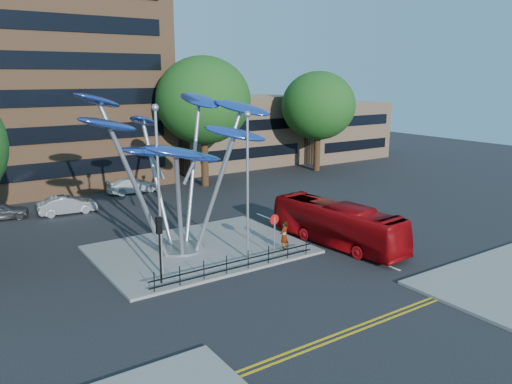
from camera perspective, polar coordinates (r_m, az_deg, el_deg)
ground at (r=26.14m, az=1.78°, el=-10.00°), size 120.00×120.00×0.00m
traffic_island at (r=30.40m, az=-6.43°, el=-6.54°), size 12.00×9.00×0.15m
double_yellow_near at (r=22.03m, az=11.26°, el=-14.89°), size 40.00×0.12×0.01m
double_yellow_far at (r=21.85m, az=11.83°, el=-15.17°), size 40.00×0.12×0.01m
brick_tower at (r=52.32m, az=-26.18°, el=17.04°), size 25.00×15.00×30.00m
low_building_near at (r=58.25m, az=-2.69°, el=6.94°), size 15.00×8.00×8.00m
low_building_far at (r=65.15m, az=8.90°, el=7.01°), size 12.00×8.00×7.00m
tree_right at (r=47.04m, az=-6.04°, el=10.34°), size 8.80×8.80×12.11m
tree_far at (r=55.07m, az=7.13°, el=9.74°), size 8.00×8.00×10.81m
leaf_sculpture at (r=28.99m, az=-9.29°, el=6.24°), size 12.72×9.54×9.51m
street_lamp_left at (r=25.37m, az=-11.11°, el=1.73°), size 0.36×0.36×8.80m
street_lamp_right at (r=27.29m, az=-0.97°, el=2.21°), size 0.36×0.36×8.30m
traffic_light_island at (r=24.98m, az=-10.99°, el=-4.95°), size 0.28×0.18×3.42m
no_entry_sign_island at (r=28.53m, az=2.12°, el=-4.10°), size 0.60×0.10×2.45m
pedestrian_railing_front at (r=26.72m, az=-2.12°, el=-8.19°), size 10.00×0.06×1.00m
red_bus at (r=31.29m, az=9.27°, el=-3.65°), size 3.03×9.67×2.65m
pedestrian at (r=29.61m, az=3.23°, el=-5.03°), size 0.76×0.63×1.79m
parked_car_left at (r=40.87m, az=-27.26°, el=-1.94°), size 4.10×2.15×1.33m
parked_car_mid at (r=40.51m, az=-20.77°, el=-1.40°), size 4.33×1.80×1.39m
parked_car_right at (r=46.14m, az=-13.94°, el=0.72°), size 4.55×1.88×1.31m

